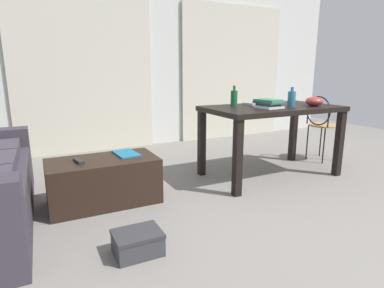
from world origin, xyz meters
TOP-DOWN VIEW (x-y plane):
  - ground_plane at (0.00, 1.36)m, footprint 8.45×8.45m
  - wall_back at (0.00, 3.52)m, footprint 6.24×0.10m
  - curtains at (0.00, 3.44)m, footprint 4.26×0.03m
  - coffee_table at (-1.39, 1.51)m, footprint 0.91×0.49m
  - craft_table at (0.38, 1.46)m, footprint 1.42×0.78m
  - wire_chair at (1.33, 1.64)m, footprint 0.36×0.37m
  - bottle_near at (0.54, 1.35)m, footprint 0.08×0.08m
  - bottle_far at (0.05, 1.69)m, footprint 0.07×0.07m
  - bowl at (0.79, 1.28)m, footprint 0.18×0.18m
  - book_stack at (0.24, 1.35)m, footprint 0.24×0.28m
  - tv_remote_on_table at (0.24, 1.67)m, footprint 0.06×0.16m
  - scissors at (0.52, 1.53)m, footprint 0.08×0.11m
  - tv_remote_primary at (-1.58, 1.50)m, footprint 0.07×0.16m
  - magazine at (-1.17, 1.58)m, footprint 0.20×0.31m
  - shoebox at (-1.37, 0.60)m, footprint 0.30×0.23m

SIDE VIEW (x-z plane):
  - ground_plane at x=0.00m, z-range 0.00..0.00m
  - shoebox at x=-1.37m, z-range 0.00..0.15m
  - coffee_table at x=-1.39m, z-range 0.00..0.39m
  - magazine at x=-1.17m, z-range 0.39..0.41m
  - tv_remote_primary at x=-1.58m, z-range 0.39..0.41m
  - wire_chair at x=1.33m, z-range 0.11..0.93m
  - craft_table at x=0.38m, z-range 0.28..1.04m
  - scissors at x=0.52m, z-range 0.76..0.76m
  - tv_remote_on_table at x=0.24m, z-range 0.76..0.78m
  - book_stack at x=0.24m, z-range 0.76..0.85m
  - bowl at x=0.79m, z-range 0.76..0.86m
  - bottle_near at x=0.54m, z-range 0.74..0.94m
  - bottle_far at x=0.05m, z-range 0.74..0.95m
  - curtains at x=0.00m, z-range 0.00..2.16m
  - wall_back at x=0.00m, z-range 0.00..2.53m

